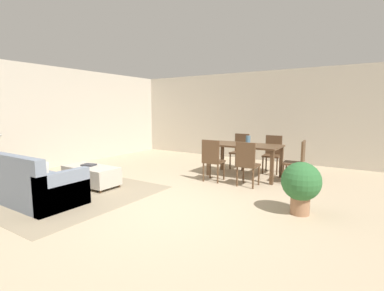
% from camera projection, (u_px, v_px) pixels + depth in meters
% --- Properties ---
extents(ground_plane, '(10.80, 10.80, 0.00)m').
position_uv_depth(ground_plane, '(161.00, 207.00, 4.50)').
color(ground_plane, tan).
extents(wall_back, '(9.00, 0.12, 2.70)m').
position_uv_depth(wall_back, '(264.00, 116.00, 8.49)').
color(wall_back, '#BCB2A0').
rests_on(wall_back, ground_plane).
extents(wall_left, '(0.12, 11.00, 2.70)m').
position_uv_depth(wall_left, '(35.00, 118.00, 7.14)').
color(wall_left, '#BCB2A0').
rests_on(wall_left, ground_plane).
extents(area_rug, '(3.00, 2.80, 0.01)m').
position_uv_depth(area_rug, '(65.00, 192.00, 5.30)').
color(area_rug, gray).
rests_on(area_rug, ground_plane).
extents(couch, '(1.97, 0.89, 0.86)m').
position_uv_depth(couch, '(29.00, 184.00, 4.78)').
color(couch, slate).
rests_on(couch, ground_plane).
extents(ottoman_table, '(1.20, 0.56, 0.41)m').
position_uv_depth(ottoman_table, '(91.00, 175.00, 5.71)').
color(ottoman_table, '#B7AD9E').
rests_on(ottoman_table, ground_plane).
extents(dining_table, '(1.63, 0.85, 0.76)m').
position_uv_depth(dining_table, '(245.00, 148.00, 6.47)').
color(dining_table, '#513823').
rests_on(dining_table, ground_plane).
extents(dining_chair_near_left, '(0.43, 0.43, 0.92)m').
position_uv_depth(dining_chair_near_left, '(212.00, 158.00, 6.03)').
color(dining_chair_near_left, '#513823').
rests_on(dining_chair_near_left, ground_plane).
extents(dining_chair_near_right, '(0.40, 0.40, 0.92)m').
position_uv_depth(dining_chair_near_right, '(247.00, 162.00, 5.63)').
color(dining_chair_near_right, '#513823').
rests_on(dining_chair_near_right, ground_plane).
extents(dining_chair_far_left, '(0.41, 0.41, 0.92)m').
position_uv_depth(dining_chair_far_left, '(240.00, 149.00, 7.39)').
color(dining_chair_far_left, '#513823').
rests_on(dining_chair_far_left, ground_plane).
extents(dining_chair_far_right, '(0.43, 0.43, 0.92)m').
position_uv_depth(dining_chair_far_right, '(273.00, 152.00, 6.91)').
color(dining_chair_far_right, '#513823').
rests_on(dining_chair_far_right, ground_plane).
extents(dining_chair_head_east, '(0.43, 0.43, 0.92)m').
position_uv_depth(dining_chair_head_east, '(298.00, 159.00, 5.86)').
color(dining_chair_head_east, '#513823').
rests_on(dining_chair_head_east, ground_plane).
extents(vase_centerpiece, '(0.10, 0.10, 0.20)m').
position_uv_depth(vase_centerpiece, '(248.00, 140.00, 6.42)').
color(vase_centerpiece, slate).
rests_on(vase_centerpiece, dining_table).
extents(book_on_ottoman, '(0.30, 0.26, 0.03)m').
position_uv_depth(book_on_ottoman, '(89.00, 165.00, 5.77)').
color(book_on_ottoman, '#333338').
rests_on(book_on_ottoman, ottoman_table).
extents(potted_plant, '(0.58, 0.58, 0.80)m').
position_uv_depth(potted_plant, '(301.00, 184.00, 4.16)').
color(potted_plant, '#996B4C').
rests_on(potted_plant, ground_plane).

